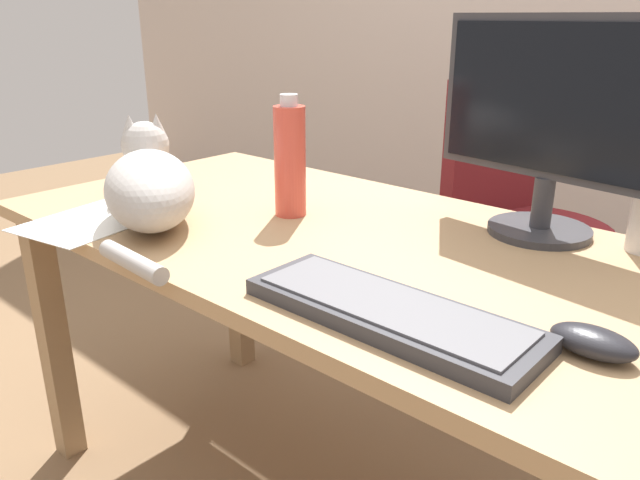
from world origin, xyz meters
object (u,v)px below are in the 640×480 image
object	(u,v)px
cat	(149,183)
computer_mouse	(593,342)
office_chair	(516,264)
monitor	(553,120)
keyboard	(389,312)
spray_bottle	(290,160)

from	to	relation	value
cat	computer_mouse	distance (m)	0.90
office_chair	computer_mouse	xyz separation A→B (m)	(0.50, -0.93, 0.31)
monitor	keyboard	distance (m)	0.54
office_chair	keyboard	size ratio (longest dim) A/B	2.16
computer_mouse	cat	bearing A→B (deg)	-176.18
office_chair	monitor	distance (m)	0.78
keyboard	spray_bottle	world-z (taller)	spray_bottle
keyboard	cat	distance (m)	0.65
office_chair	monitor	size ratio (longest dim) A/B	1.98
monitor	computer_mouse	xyz separation A→B (m)	(0.24, -0.40, -0.21)
office_chair	computer_mouse	bearing A→B (deg)	-61.66
office_chair	cat	distance (m)	1.13
cat	spray_bottle	bearing A→B (deg)	49.88
monitor	cat	distance (m)	0.81
spray_bottle	office_chair	bearing A→B (deg)	75.06
monitor	keyboard	xyz separation A→B (m)	(-0.01, -0.50, -0.21)
office_chair	keyboard	world-z (taller)	office_chair
keyboard	computer_mouse	size ratio (longest dim) A/B	4.00
monitor	cat	world-z (taller)	monitor
keyboard	cat	xyz separation A→B (m)	(-0.64, 0.04, 0.07)
office_chair	cat	bearing A→B (deg)	-111.75
office_chair	spray_bottle	world-z (taller)	spray_bottle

